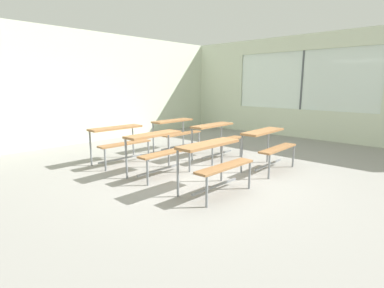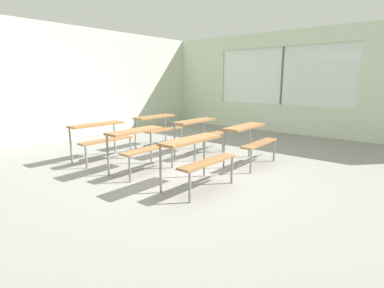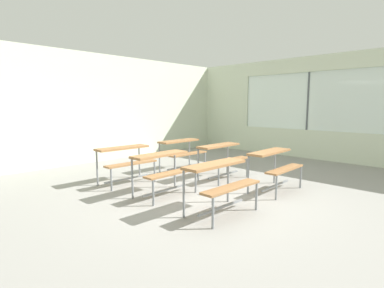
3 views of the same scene
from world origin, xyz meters
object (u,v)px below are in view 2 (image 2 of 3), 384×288
Objects in this scene: desk_bench_r0c0 at (197,151)px; desk_bench_r2c1 at (158,124)px; desk_bench_r1c0 at (140,140)px; desk_bench_r1c1 at (199,129)px; desk_bench_r0c1 at (250,135)px; desk_bench_r2c0 at (100,133)px.

desk_bench_r0c0 and desk_bench_r2c1 have the same top height.
desk_bench_r1c0 is 1.01× the size of desk_bench_r1c1.
desk_bench_r1c1 is (1.65, 1.28, 0.00)m from desk_bench_r0c0.
desk_bench_r0c1 and desk_bench_r2c1 have the same top height.
desk_bench_r1c1 and desk_bench_r2c0 have the same top height.
desk_bench_r2c0 and desk_bench_r2c1 have the same top height.
desk_bench_r1c1 is (0.01, 1.24, 0.00)m from desk_bench_r0c1.
desk_bench_r0c1 is at bearing -90.88° from desk_bench_r1c1.
desk_bench_r1c1 is at bearing -34.04° from desk_bench_r2c0.
desk_bench_r0c1 is 1.01× the size of desk_bench_r1c1.
desk_bench_r2c0 is 1.62m from desk_bench_r2c1.
desk_bench_r2c0 is (-1.66, 1.19, 0.00)m from desk_bench_r1c1.
desk_bench_r0c0 is 2.96m from desk_bench_r2c1.
desk_bench_r1c0 is 1.01× the size of desk_bench_r2c1.
desk_bench_r1c1 is 1.00× the size of desk_bench_r2c1.
desk_bench_r1c0 is (-1.63, 1.24, 0.00)m from desk_bench_r0c1.
desk_bench_r0c0 is 1.01× the size of desk_bench_r2c1.
desk_bench_r2c0 is at bearing 91.18° from desk_bench_r0c0.
desk_bench_r1c0 and desk_bench_r1c1 have the same top height.
desk_bench_r0c1 is 1.00× the size of desk_bench_r1c0.
desk_bench_r0c1 is 1.02× the size of desk_bench_r2c1.
desk_bench_r0c0 is at bearing -142.57° from desk_bench_r1c1.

